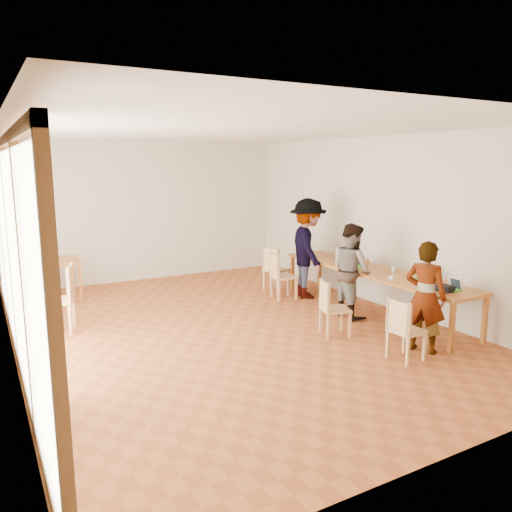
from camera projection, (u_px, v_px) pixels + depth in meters
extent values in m
plane|color=#A85828|center=(230.00, 329.00, 7.71)|extent=(8.00, 8.00, 0.00)
cube|color=beige|center=(148.00, 211.00, 10.87)|extent=(6.00, 0.10, 3.00)
cube|color=beige|center=(450.00, 292.00, 4.01)|extent=(6.00, 0.10, 3.00)
cube|color=beige|center=(380.00, 222.00, 8.88)|extent=(0.10, 8.00, 3.00)
cube|color=white|center=(10.00, 250.00, 6.02)|extent=(0.10, 8.00, 3.00)
cube|color=white|center=(228.00, 128.00, 7.16)|extent=(6.00, 8.00, 0.04)
cube|color=#AE7226|center=(373.00, 271.00, 8.45)|extent=(0.80, 4.00, 0.05)
cube|color=#AE7226|center=(452.00, 328.00, 6.69)|extent=(0.06, 0.06, 0.70)
cube|color=#AE7226|center=(292.00, 274.00, 10.01)|extent=(0.06, 0.06, 0.70)
cube|color=#AE7226|center=(485.00, 320.00, 7.01)|extent=(0.06, 0.06, 0.70)
cube|color=#AE7226|center=(320.00, 270.00, 10.34)|extent=(0.06, 0.06, 0.70)
cube|color=#AE7226|center=(54.00, 261.00, 9.32)|extent=(0.90, 0.90, 0.05)
cube|color=#AE7226|center=(35.00, 288.00, 8.86)|extent=(0.05, 0.05, 0.70)
cube|color=#AE7226|center=(30.00, 279.00, 9.53)|extent=(0.05, 0.05, 0.70)
cube|color=#AE7226|center=(80.00, 283.00, 9.24)|extent=(0.05, 0.05, 0.70)
cube|color=#AE7226|center=(73.00, 275.00, 9.91)|extent=(0.05, 0.05, 0.70)
cube|color=#DFAF6F|center=(407.00, 331.00, 6.46)|extent=(0.41, 0.41, 0.04)
cube|color=#DFAF6F|center=(399.00, 317.00, 6.32)|extent=(0.07, 0.38, 0.40)
cube|color=#DFAF6F|center=(335.00, 309.00, 7.37)|extent=(0.49, 0.49, 0.04)
cube|color=#DFAF6F|center=(324.00, 295.00, 7.30)|extent=(0.16, 0.38, 0.41)
cube|color=#DFAF6F|center=(284.00, 277.00, 9.40)|extent=(0.47, 0.47, 0.04)
cube|color=#DFAF6F|center=(275.00, 265.00, 9.29)|extent=(0.10, 0.41, 0.43)
cube|color=#DFAF6F|center=(277.00, 270.00, 10.03)|extent=(0.52, 0.52, 0.04)
cube|color=#DFAF6F|center=(271.00, 260.00, 9.85)|extent=(0.17, 0.40, 0.43)
cube|color=#DFAF6F|center=(57.00, 301.00, 7.52)|extent=(0.59, 0.59, 0.05)
cube|color=#DFAF6F|center=(70.00, 283.00, 7.51)|extent=(0.18, 0.47, 0.50)
imported|color=gray|center=(425.00, 297.00, 6.69)|extent=(0.56, 0.66, 1.52)
imported|color=gray|center=(351.00, 270.00, 8.25)|extent=(0.67, 0.82, 1.57)
imported|color=gray|center=(308.00, 248.00, 9.43)|extent=(1.07, 1.38, 1.89)
cube|color=green|center=(452.00, 290.00, 7.07)|extent=(0.17, 0.23, 0.02)
cube|color=white|center=(456.00, 283.00, 7.10)|extent=(0.07, 0.21, 0.19)
cube|color=green|center=(418.00, 279.00, 7.72)|extent=(0.23, 0.27, 0.02)
cube|color=white|center=(424.00, 273.00, 7.72)|extent=(0.13, 0.23, 0.20)
cube|color=green|center=(358.00, 266.00, 8.69)|extent=(0.23, 0.28, 0.03)
cube|color=white|center=(361.00, 260.00, 8.73)|extent=(0.13, 0.24, 0.20)
imported|color=orange|center=(365.00, 262.00, 8.84)|extent=(0.18, 0.18, 0.11)
cylinder|color=#157A2D|center=(420.00, 273.00, 7.57)|extent=(0.07, 0.07, 0.28)
cylinder|color=silver|center=(394.00, 270.00, 8.23)|extent=(0.07, 0.07, 0.09)
cylinder|color=white|center=(392.00, 278.00, 7.71)|extent=(0.08, 0.08, 0.06)
cube|color=#B93C51|center=(432.00, 291.00, 7.04)|extent=(0.05, 0.10, 0.01)
cube|color=black|center=(444.00, 288.00, 7.03)|extent=(0.16, 0.26, 0.09)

